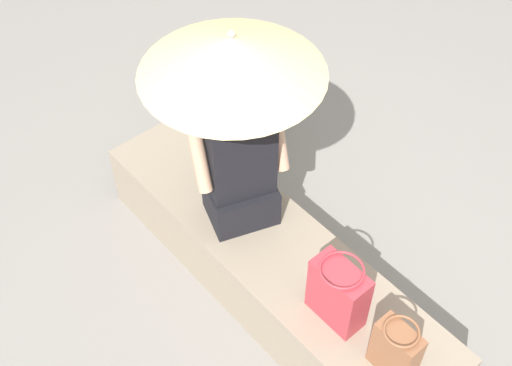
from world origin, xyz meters
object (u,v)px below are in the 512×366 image
parasol (232,56)px  planter_near (226,73)px  handbag_black (338,293)px  person_seated (240,163)px  tote_bag_canvas (396,350)px

parasol → planter_near: (0.94, -0.69, -1.02)m
handbag_black → planter_near: (1.74, -0.76, -0.19)m
parasol → handbag_black: bearing=175.3°
person_seated → handbag_black: size_ratio=2.46×
handbag_black → parasol: bearing=-4.7°
parasol → tote_bag_canvas: size_ratio=3.55×
person_seated → planter_near: bearing=-35.4°
handbag_black → tote_bag_canvas: bearing=178.8°
parasol → tote_bag_canvas: parasol is taller
person_seated → parasol: parasol is taller
tote_bag_canvas → parasol: bearing=-3.6°
person_seated → parasol: (0.04, -0.01, 0.62)m
person_seated → parasol: bearing=-8.8°
person_seated → handbag_black: (-0.76, 0.06, -0.21)m
parasol → tote_bag_canvas: bearing=176.4°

